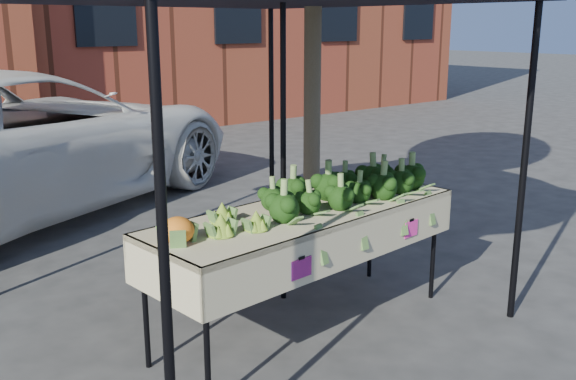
# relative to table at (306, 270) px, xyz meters

# --- Properties ---
(ground) EXTENTS (90.00, 90.00, 0.00)m
(ground) POSITION_rel_table_xyz_m (-0.04, -0.08, -0.45)
(ground) COLOR #2D2D30
(table) EXTENTS (2.45, 0.97, 0.90)m
(table) POSITION_rel_table_xyz_m (0.00, 0.00, 0.00)
(table) COLOR #C2B997
(table) RESTS_ON ground
(canopy) EXTENTS (3.16, 3.16, 2.74)m
(canopy) POSITION_rel_table_xyz_m (-0.13, 0.60, 0.92)
(canopy) COLOR black
(canopy) RESTS_ON ground
(broccoli_heap) EXTENTS (1.53, 0.56, 0.25)m
(broccoli_heap) POSITION_rel_table_xyz_m (0.36, 0.03, 0.58)
(broccoli_heap) COLOR black
(broccoli_heap) RESTS_ON table
(romanesco_cluster) EXTENTS (0.42, 0.46, 0.19)m
(romanesco_cluster) POSITION_rel_table_xyz_m (-0.67, -0.01, 0.55)
(romanesco_cluster) COLOR #A7BE35
(romanesco_cluster) RESTS_ON table
(cauliflower_pair) EXTENTS (0.19, 0.19, 0.17)m
(cauliflower_pair) POSITION_rel_table_xyz_m (-1.05, -0.05, 0.54)
(cauliflower_pair) COLOR orange
(cauliflower_pair) RESTS_ON table
(street_tree) EXTENTS (2.29, 2.29, 4.51)m
(street_tree) POSITION_rel_table_xyz_m (1.09, 1.17, 1.80)
(street_tree) COLOR #1E4C14
(street_tree) RESTS_ON ground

